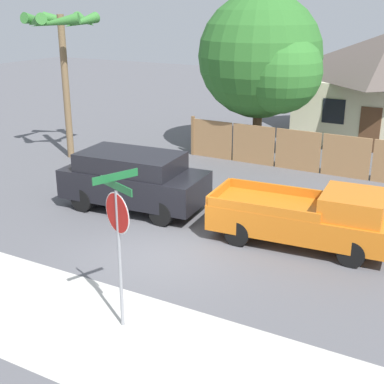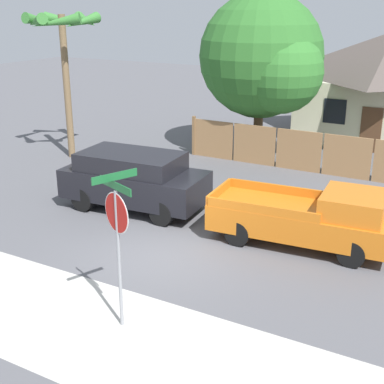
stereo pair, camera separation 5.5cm
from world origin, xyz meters
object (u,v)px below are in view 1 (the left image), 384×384
Objects in this scene: palm_tree at (62,34)px; stop_sign at (118,224)px; red_suv at (134,179)px; orange_pickup at (309,217)px; oak_tree at (264,59)px.

palm_tree reaches higher than stop_sign.
palm_tree is 8.09m from red_suv.
orange_pickup is 1.52× the size of stop_sign.
red_suv is at bearing 175.56° from orange_pickup.
stop_sign is at bearing -79.63° from oak_tree.
orange_pickup is at bearing 90.98° from stop_sign.
stop_sign is at bearing -62.00° from red_suv.
oak_tree is 8.66m from red_suv.
orange_pickup is (11.61, -3.71, -4.29)m from palm_tree.
palm_tree is 12.92m from orange_pickup.
red_suv is 0.94× the size of orange_pickup.
oak_tree is 2.06× the size of stop_sign.
palm_tree is 1.18× the size of orange_pickup.
palm_tree is (-6.98, -4.30, 1.03)m from oak_tree.
oak_tree is 8.27m from palm_tree.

